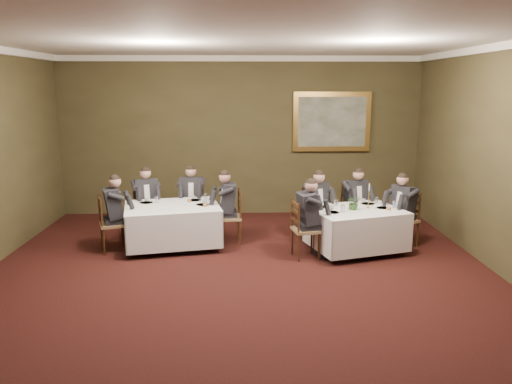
{
  "coord_description": "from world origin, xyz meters",
  "views": [
    {
      "loc": [
        0.06,
        -6.14,
        2.86
      ],
      "look_at": [
        0.27,
        1.89,
        1.15
      ],
      "focal_mm": 35.0,
      "sensor_mm": 36.0,
      "label": 1
    }
  ],
  "objects_px": {
    "diner_sec_endleft": "(112,223)",
    "chair_sec_backleft": "(147,221)",
    "diner_main_endleft": "(306,228)",
    "candlestick": "(369,199)",
    "diner_sec_backright": "(192,207)",
    "painting": "(332,122)",
    "chair_main_endright": "(403,231)",
    "chair_sec_endleft": "(113,235)",
    "chair_main_backleft": "(315,226)",
    "diner_sec_backleft": "(146,209)",
    "chair_sec_backright": "(193,218)",
    "diner_sec_endright": "(230,216)",
    "table_second": "(173,222)",
    "centerpiece": "(354,202)",
    "chair_main_endleft": "(305,241)",
    "chair_main_backright": "(354,223)",
    "diner_main_backright": "(355,211)",
    "diner_main_endright": "(403,219)",
    "diner_main_backleft": "(316,215)",
    "table_main": "(356,227)",
    "chair_sec_endright": "(230,228)"
  },
  "relations": [
    {
      "from": "diner_sec_endleft",
      "to": "chair_sec_backleft",
      "type": "bearing_deg",
      "value": 136.89
    },
    {
      "from": "diner_main_endleft",
      "to": "candlestick",
      "type": "height_order",
      "value": "diner_main_endleft"
    },
    {
      "from": "diner_sec_backright",
      "to": "painting",
      "type": "distance_m",
      "value": 3.66
    },
    {
      "from": "chair_main_endright",
      "to": "chair_sec_endleft",
      "type": "xyz_separation_m",
      "value": [
        -5.2,
        -0.13,
        0.0
      ]
    },
    {
      "from": "chair_main_backleft",
      "to": "diner_sec_backleft",
      "type": "bearing_deg",
      "value": -33.02
    },
    {
      "from": "chair_sec_backright",
      "to": "diner_sec_endright",
      "type": "relative_size",
      "value": 0.74
    },
    {
      "from": "table_second",
      "to": "chair_sec_endleft",
      "type": "xyz_separation_m",
      "value": [
        -1.03,
        -0.21,
        -0.17
      ]
    },
    {
      "from": "centerpiece",
      "to": "candlestick",
      "type": "xyz_separation_m",
      "value": [
        0.28,
        0.11,
        0.03
      ]
    },
    {
      "from": "painting",
      "to": "centerpiece",
      "type": "bearing_deg",
      "value": -91.25
    },
    {
      "from": "chair_main_backleft",
      "to": "chair_sec_endleft",
      "type": "bearing_deg",
      "value": -17.23
    },
    {
      "from": "chair_sec_backleft",
      "to": "candlestick",
      "type": "relative_size",
      "value": 2.21
    },
    {
      "from": "diner_main_endleft",
      "to": "diner_sec_endleft",
      "type": "distance_m",
      "value": 3.38
    },
    {
      "from": "chair_main_endleft",
      "to": "candlestick",
      "type": "bearing_deg",
      "value": 96.48
    },
    {
      "from": "chair_main_backright",
      "to": "diner_sec_backright",
      "type": "distance_m",
      "value": 3.18
    },
    {
      "from": "table_second",
      "to": "candlestick",
      "type": "relative_size",
      "value": 4.18
    },
    {
      "from": "diner_sec_endright",
      "to": "chair_main_backright",
      "type": "bearing_deg",
      "value": -87.63
    },
    {
      "from": "chair_main_backright",
      "to": "diner_main_backright",
      "type": "distance_m",
      "value": 0.23
    },
    {
      "from": "diner_main_endright",
      "to": "chair_sec_backright",
      "type": "height_order",
      "value": "diner_main_endright"
    },
    {
      "from": "chair_main_endleft",
      "to": "painting",
      "type": "distance_m",
      "value": 3.63
    },
    {
      "from": "chair_main_endleft",
      "to": "chair_sec_endleft",
      "type": "relative_size",
      "value": 1.0
    },
    {
      "from": "diner_main_backright",
      "to": "diner_main_endright",
      "type": "bearing_deg",
      "value": 125.8
    },
    {
      "from": "diner_sec_endleft",
      "to": "candlestick",
      "type": "relative_size",
      "value": 2.97
    },
    {
      "from": "diner_sec_backright",
      "to": "chair_sec_endleft",
      "type": "relative_size",
      "value": 1.35
    },
    {
      "from": "diner_main_endleft",
      "to": "candlestick",
      "type": "xyz_separation_m",
      "value": [
        1.14,
        0.38,
        0.42
      ]
    },
    {
      "from": "diner_main_backleft",
      "to": "diner_sec_endleft",
      "type": "relative_size",
      "value": 1.0
    },
    {
      "from": "chair_main_backright",
      "to": "diner_sec_backleft",
      "type": "xyz_separation_m",
      "value": [
        -4.02,
        0.23,
        0.23
      ]
    },
    {
      "from": "diner_main_endleft",
      "to": "chair_main_endleft",
      "type": "bearing_deg",
      "value": -90.0
    },
    {
      "from": "diner_main_endright",
      "to": "chair_sec_backleft",
      "type": "xyz_separation_m",
      "value": [
        -4.77,
        0.84,
        -0.23
      ]
    },
    {
      "from": "chair_main_backleft",
      "to": "chair_sec_backleft",
      "type": "bearing_deg",
      "value": -33.19
    },
    {
      "from": "chair_sec_backleft",
      "to": "chair_main_backright",
      "type": "bearing_deg",
      "value": 154.54
    },
    {
      "from": "chair_sec_endleft",
      "to": "candlestick",
      "type": "bearing_deg",
      "value": 69.26
    },
    {
      "from": "chair_sec_backleft",
      "to": "table_main",
      "type": "bearing_deg",
      "value": 141.86
    },
    {
      "from": "diner_main_backright",
      "to": "centerpiece",
      "type": "bearing_deg",
      "value": 59.12
    },
    {
      "from": "diner_main_endleft",
      "to": "diner_sec_endleft",
      "type": "bearing_deg",
      "value": -109.21
    },
    {
      "from": "diner_sec_backleft",
      "to": "centerpiece",
      "type": "xyz_separation_m",
      "value": [
        3.79,
        -1.12,
        0.39
      ]
    },
    {
      "from": "chair_main_backright",
      "to": "diner_sec_endright",
      "type": "relative_size",
      "value": 0.74
    },
    {
      "from": "diner_main_backright",
      "to": "diner_sec_endleft",
      "type": "relative_size",
      "value": 1.0
    },
    {
      "from": "chair_main_endleft",
      "to": "diner_main_endright",
      "type": "height_order",
      "value": "diner_main_endright"
    },
    {
      "from": "diner_main_backleft",
      "to": "chair_main_backright",
      "type": "distance_m",
      "value": 0.85
    },
    {
      "from": "painting",
      "to": "diner_sec_backleft",
      "type": "bearing_deg",
      "value": -157.16
    },
    {
      "from": "diner_main_endleft",
      "to": "chair_main_backright",
      "type": "bearing_deg",
      "value": 125.17
    },
    {
      "from": "diner_sec_backleft",
      "to": "diner_main_backright",
      "type": "bearing_deg",
      "value": 154.54
    },
    {
      "from": "diner_sec_endleft",
      "to": "chair_main_endright",
      "type": "bearing_deg",
      "value": 71.41
    },
    {
      "from": "diner_sec_backright",
      "to": "diner_sec_endleft",
      "type": "distance_m",
      "value": 1.71
    },
    {
      "from": "table_main",
      "to": "table_second",
      "type": "relative_size",
      "value": 0.96
    },
    {
      "from": "diner_sec_backright",
      "to": "chair_sec_endleft",
      "type": "bearing_deg",
      "value": 42.73
    },
    {
      "from": "diner_main_backright",
      "to": "chair_sec_endright",
      "type": "bearing_deg",
      "value": -9.67
    },
    {
      "from": "chair_main_backright",
      "to": "chair_sec_backright",
      "type": "distance_m",
      "value": 3.17
    },
    {
      "from": "diner_sec_endright",
      "to": "candlestick",
      "type": "bearing_deg",
      "value": -105.8
    },
    {
      "from": "chair_sec_endright",
      "to": "chair_sec_backleft",
      "type": "bearing_deg",
      "value": 67.32
    }
  ]
}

